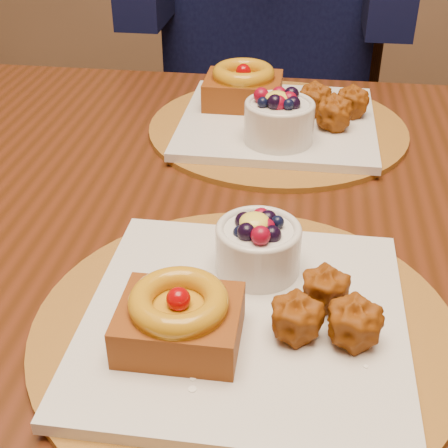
{
  "coord_description": "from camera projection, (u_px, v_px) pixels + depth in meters",
  "views": [
    {
      "loc": [
        0.09,
        -0.56,
        1.14
      ],
      "look_at": [
        0.02,
        -0.1,
        0.84
      ],
      "focal_mm": 50.0,
      "sensor_mm": 36.0,
      "label": 1
    }
  ],
  "objects": [
    {
      "name": "place_setting_far",
      "position": [
        276.0,
        115.0,
        0.91
      ],
      "size": [
        0.38,
        0.38,
        0.09
      ],
      "color": "brown",
      "rests_on": "dining_table"
    },
    {
      "name": "place_setting_near",
      "position": [
        243.0,
        309.0,
        0.55
      ],
      "size": [
        0.38,
        0.38,
        0.08
      ],
      "color": "brown",
      "rests_on": "dining_table"
    },
    {
      "name": "dining_table",
      "position": [
        263.0,
        258.0,
        0.78
      ],
      "size": [
        1.6,
        0.9,
        0.76
      ],
      "color": "#381A0A",
      "rests_on": "ground"
    },
    {
      "name": "chair_far",
      "position": [
        267.0,
        116.0,
        1.47
      ],
      "size": [
        0.55,
        0.55,
        1.0
      ],
      "rotation": [
        0.0,
        0.0,
        -0.14
      ],
      "color": "black",
      "rests_on": "ground"
    }
  ]
}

